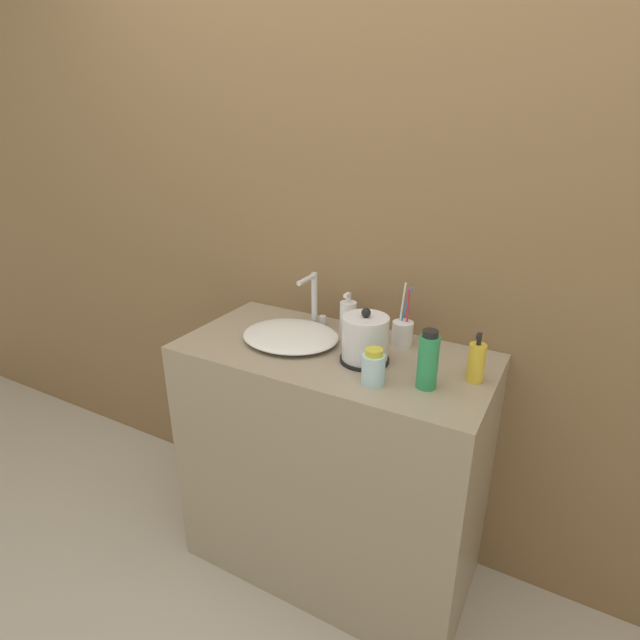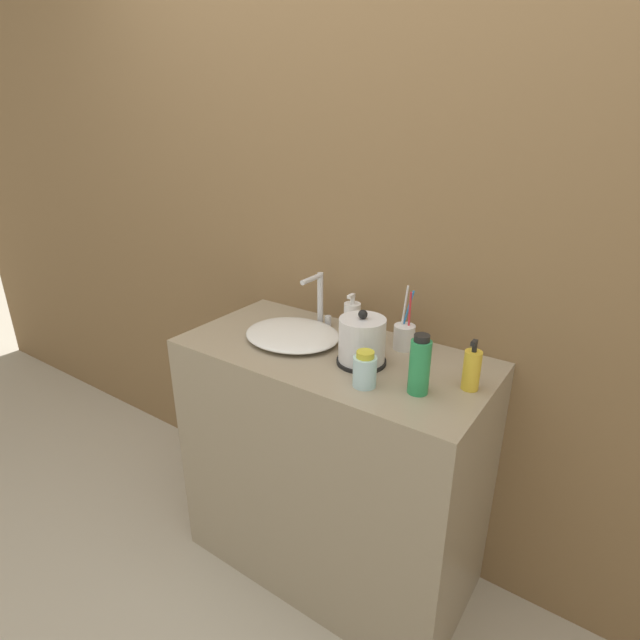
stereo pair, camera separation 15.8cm
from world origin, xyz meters
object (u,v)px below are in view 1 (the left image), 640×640
object	(u,v)px
lotion_bottle	(476,362)
mouthwash_bottle	(348,316)
toothbrush_cup	(403,332)
faucet	(314,298)
electric_kettle	(365,341)
shampoo_bottle	(428,361)
hand_cream_bottle	(373,367)

from	to	relation	value
lotion_bottle	mouthwash_bottle	xyz separation A→B (m)	(-0.48, 0.15, -0.00)
toothbrush_cup	mouthwash_bottle	distance (m)	0.21
faucet	electric_kettle	size ratio (longest dim) A/B	1.11
electric_kettle	shampoo_bottle	world-z (taller)	electric_kettle
mouthwash_bottle	lotion_bottle	bearing A→B (deg)	-17.24
faucet	hand_cream_bottle	distance (m)	0.47
toothbrush_cup	mouthwash_bottle	bearing A→B (deg)	176.31
faucet	hand_cream_bottle	world-z (taller)	faucet
toothbrush_cup	hand_cream_bottle	world-z (taller)	toothbrush_cup
electric_kettle	lotion_bottle	distance (m)	0.34
electric_kettle	hand_cream_bottle	bearing A→B (deg)	-56.14
lotion_bottle	mouthwash_bottle	world-z (taller)	lotion_bottle
toothbrush_cup	hand_cream_bottle	distance (m)	0.29
hand_cream_bottle	mouthwash_bottle	bearing A→B (deg)	126.80
faucet	hand_cream_bottle	xyz separation A→B (m)	(0.36, -0.29, -0.06)
toothbrush_cup	lotion_bottle	distance (m)	0.31
shampoo_bottle	hand_cream_bottle	bearing A→B (deg)	-159.70
mouthwash_bottle	hand_cream_bottle	distance (m)	0.38
electric_kettle	shampoo_bottle	xyz separation A→B (m)	(0.22, -0.07, 0.01)
faucet	toothbrush_cup	size ratio (longest dim) A/B	0.92
shampoo_bottle	mouthwash_bottle	size ratio (longest dim) A/B	1.20
mouthwash_bottle	faucet	bearing A→B (deg)	-174.66
lotion_bottle	mouthwash_bottle	size ratio (longest dim) A/B	1.04
shampoo_bottle	mouthwash_bottle	distance (m)	0.45
shampoo_bottle	lotion_bottle	bearing A→B (deg)	42.43
faucet	hand_cream_bottle	size ratio (longest dim) A/B	1.84
shampoo_bottle	electric_kettle	bearing A→B (deg)	163.54
electric_kettle	hand_cream_bottle	size ratio (longest dim) A/B	1.65
faucet	toothbrush_cup	xyz separation A→B (m)	(0.34, -0.00, -0.06)
faucet	lotion_bottle	size ratio (longest dim) A/B	1.30
faucet	mouthwash_bottle	xyz separation A→B (m)	(0.13, 0.01, -0.05)
toothbrush_cup	hand_cream_bottle	size ratio (longest dim) A/B	1.99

